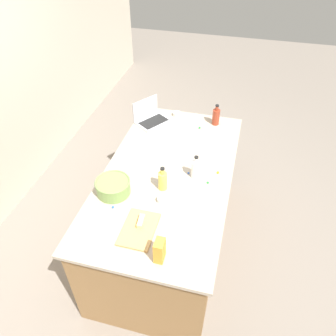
{
  "coord_description": "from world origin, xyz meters",
  "views": [
    {
      "loc": [
        -1.98,
        -0.52,
        2.72
      ],
      "look_at": [
        0.0,
        0.0,
        0.95
      ],
      "focal_mm": 35.36,
      "sensor_mm": 36.0,
      "label": 1
    }
  ],
  "objects_px": {
    "mixing_bowl_large": "(113,186)",
    "ramekin_small": "(162,199)",
    "bottle_oil": "(163,180)",
    "bottle_vinegar": "(196,169)",
    "ramekin_medium": "(177,114)",
    "bottle_soy": "(216,116)",
    "cutting_board": "(139,229)",
    "laptop": "(150,117)",
    "butter_stick_left": "(141,221)",
    "candy_bag": "(160,250)"
  },
  "relations": [
    {
      "from": "mixing_bowl_large",
      "to": "ramekin_medium",
      "type": "height_order",
      "value": "mixing_bowl_large"
    },
    {
      "from": "mixing_bowl_large",
      "to": "butter_stick_left",
      "type": "distance_m",
      "value": 0.4
    },
    {
      "from": "laptop",
      "to": "bottle_oil",
      "type": "height_order",
      "value": "laptop"
    },
    {
      "from": "bottle_soy",
      "to": "butter_stick_left",
      "type": "bearing_deg",
      "value": 167.44
    },
    {
      "from": "mixing_bowl_large",
      "to": "ramekin_small",
      "type": "relative_size",
      "value": 3.58
    },
    {
      "from": "laptop",
      "to": "bottle_vinegar",
      "type": "bearing_deg",
      "value": -139.88
    },
    {
      "from": "mixing_bowl_large",
      "to": "ramekin_medium",
      "type": "relative_size",
      "value": 3.41
    },
    {
      "from": "bottle_oil",
      "to": "candy_bag",
      "type": "relative_size",
      "value": 1.23
    },
    {
      "from": "cutting_board",
      "to": "ramekin_small",
      "type": "bearing_deg",
      "value": -14.95
    },
    {
      "from": "bottle_vinegar",
      "to": "cutting_board",
      "type": "height_order",
      "value": "bottle_vinegar"
    },
    {
      "from": "butter_stick_left",
      "to": "candy_bag",
      "type": "bearing_deg",
      "value": -139.2
    },
    {
      "from": "bottle_soy",
      "to": "laptop",
      "type": "bearing_deg",
      "value": 100.2
    },
    {
      "from": "bottle_vinegar",
      "to": "butter_stick_left",
      "type": "height_order",
      "value": "bottle_vinegar"
    },
    {
      "from": "ramekin_small",
      "to": "candy_bag",
      "type": "relative_size",
      "value": 0.44
    },
    {
      "from": "ramekin_small",
      "to": "candy_bag",
      "type": "xyz_separation_m",
      "value": [
        -0.49,
        -0.12,
        0.07
      ]
    },
    {
      "from": "bottle_oil",
      "to": "ramekin_small",
      "type": "height_order",
      "value": "bottle_oil"
    },
    {
      "from": "cutting_board",
      "to": "butter_stick_left",
      "type": "xyz_separation_m",
      "value": [
        0.05,
        0.0,
        0.03
      ]
    },
    {
      "from": "mixing_bowl_large",
      "to": "bottle_vinegar",
      "type": "distance_m",
      "value": 0.67
    },
    {
      "from": "cutting_board",
      "to": "candy_bag",
      "type": "bearing_deg",
      "value": -132.58
    },
    {
      "from": "bottle_soy",
      "to": "bottle_oil",
      "type": "relative_size",
      "value": 1.02
    },
    {
      "from": "bottle_soy",
      "to": "bottle_vinegar",
      "type": "bearing_deg",
      "value": 176.84
    },
    {
      "from": "butter_stick_left",
      "to": "ramekin_medium",
      "type": "xyz_separation_m",
      "value": [
        1.46,
        0.09,
        -0.02
      ]
    },
    {
      "from": "laptop",
      "to": "ramekin_small",
      "type": "relative_size",
      "value": 5.08
    },
    {
      "from": "bottle_soy",
      "to": "bottle_oil",
      "type": "distance_m",
      "value": 1.05
    },
    {
      "from": "ramekin_medium",
      "to": "candy_bag",
      "type": "relative_size",
      "value": 0.47
    },
    {
      "from": "mixing_bowl_large",
      "to": "candy_bag",
      "type": "distance_m",
      "value": 0.7
    },
    {
      "from": "bottle_soy",
      "to": "ramekin_medium",
      "type": "relative_size",
      "value": 2.69
    },
    {
      "from": "ramekin_medium",
      "to": "ramekin_small",
      "type": "bearing_deg",
      "value": -171.77
    },
    {
      "from": "bottle_vinegar",
      "to": "cutting_board",
      "type": "xyz_separation_m",
      "value": [
        -0.64,
        0.27,
        -0.07
      ]
    },
    {
      "from": "laptop",
      "to": "bottle_vinegar",
      "type": "xyz_separation_m",
      "value": [
        -0.7,
        -0.59,
        0.04
      ]
    },
    {
      "from": "laptop",
      "to": "cutting_board",
      "type": "distance_m",
      "value": 1.38
    },
    {
      "from": "ramekin_small",
      "to": "bottle_oil",
      "type": "bearing_deg",
      "value": 13.27
    },
    {
      "from": "bottle_vinegar",
      "to": "candy_bag",
      "type": "distance_m",
      "value": 0.82
    },
    {
      "from": "bottle_vinegar",
      "to": "bottle_oil",
      "type": "xyz_separation_m",
      "value": [
        -0.2,
        0.22,
        0.0
      ]
    },
    {
      "from": "cutting_board",
      "to": "butter_stick_left",
      "type": "distance_m",
      "value": 0.05
    },
    {
      "from": "laptop",
      "to": "cutting_board",
      "type": "height_order",
      "value": "laptop"
    },
    {
      "from": "mixing_bowl_large",
      "to": "butter_stick_left",
      "type": "height_order",
      "value": "mixing_bowl_large"
    },
    {
      "from": "bottle_soy",
      "to": "bottle_oil",
      "type": "xyz_separation_m",
      "value": [
        -1.02,
        0.27,
        -0.0
      ]
    },
    {
      "from": "mixing_bowl_large",
      "to": "cutting_board",
      "type": "relative_size",
      "value": 0.81
    },
    {
      "from": "mixing_bowl_large",
      "to": "bottle_soy",
      "type": "distance_m",
      "value": 1.31
    },
    {
      "from": "cutting_board",
      "to": "ramekin_small",
      "type": "distance_m",
      "value": 0.31
    },
    {
      "from": "mixing_bowl_large",
      "to": "bottle_oil",
      "type": "distance_m",
      "value": 0.38
    },
    {
      "from": "ramekin_small",
      "to": "candy_bag",
      "type": "distance_m",
      "value": 0.51
    },
    {
      "from": "ramekin_medium",
      "to": "butter_stick_left",
      "type": "bearing_deg",
      "value": -176.34
    },
    {
      "from": "cutting_board",
      "to": "candy_bag",
      "type": "height_order",
      "value": "candy_bag"
    },
    {
      "from": "bottle_vinegar",
      "to": "mixing_bowl_large",
      "type": "bearing_deg",
      "value": 120.38
    },
    {
      "from": "bottle_soy",
      "to": "cutting_board",
      "type": "height_order",
      "value": "bottle_soy"
    },
    {
      "from": "bottle_soy",
      "to": "candy_bag",
      "type": "bearing_deg",
      "value": 176.02
    },
    {
      "from": "bottle_oil",
      "to": "ramekin_medium",
      "type": "bearing_deg",
      "value": 7.58
    },
    {
      "from": "mixing_bowl_large",
      "to": "ramekin_small",
      "type": "distance_m",
      "value": 0.39
    }
  ]
}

